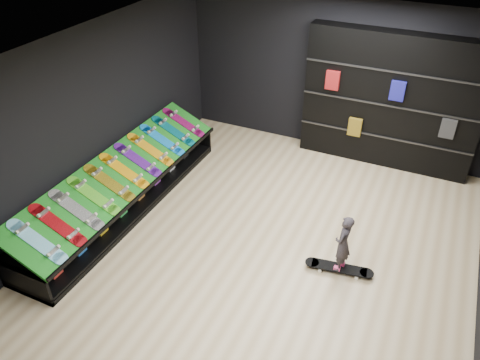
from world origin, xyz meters
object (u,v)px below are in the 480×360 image
at_px(child, 341,253).
at_px(display_rack, 125,194).
at_px(back_shelving, 390,102).
at_px(floor_skateboard, 339,269).

bearing_deg(child, display_rack, -83.14).
xyz_separation_m(display_rack, back_shelving, (3.65, 3.32, 1.02)).
distance_m(display_rack, floor_skateboard, 3.72).
bearing_deg(display_rack, floor_skateboard, -0.09).
bearing_deg(floor_skateboard, child, 0.00).
xyz_separation_m(floor_skateboard, child, (0.00, 0.00, 0.32)).
bearing_deg(back_shelving, child, -88.84).
relative_size(back_shelving, floor_skateboard, 3.25).
bearing_deg(back_shelving, floor_skateboard, -88.84).
distance_m(display_rack, child, 3.72).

